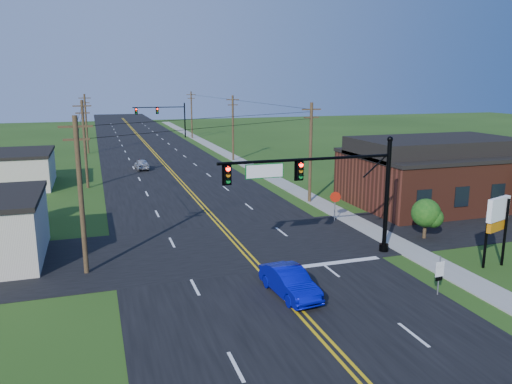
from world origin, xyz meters
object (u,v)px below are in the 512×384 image
object	(u,v)px
blue_car	(290,283)
stop_sign	(335,200)
route_sign	(439,273)
signal_mast_main	(323,184)
signal_mast_far	(162,115)

from	to	relation	value
blue_car	stop_sign	distance (m)	14.70
route_sign	signal_mast_main	bearing A→B (deg)	111.61
signal_mast_main	route_sign	xyz separation A→B (m)	(3.36, -6.83, -3.51)
blue_car	route_sign	bearing A→B (deg)	-23.57
signal_mast_main	blue_car	bearing A→B (deg)	-130.96
blue_car	signal_mast_main	bearing A→B (deg)	43.20
signal_mast_far	route_sign	xyz separation A→B (m)	(3.26, -78.83, -3.30)
signal_mast_far	route_sign	world-z (taller)	signal_mast_far
route_sign	stop_sign	bearing A→B (deg)	80.17
signal_mast_far	route_sign	distance (m)	78.97
signal_mast_far	signal_mast_main	bearing A→B (deg)	-90.08
stop_sign	signal_mast_far	bearing A→B (deg)	113.83
blue_car	stop_sign	world-z (taller)	stop_sign
signal_mast_main	signal_mast_far	bearing A→B (deg)	89.92
signal_mast_main	route_sign	distance (m)	8.38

